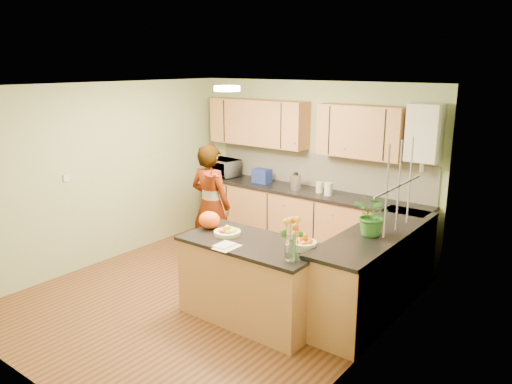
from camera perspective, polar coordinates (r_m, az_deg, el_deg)
The scene contains 28 objects.
floor at distance 6.23m, azimuth -4.83°, elevation -11.66°, with size 4.50×4.50×0.00m, color #552918.
ceiling at distance 5.60m, azimuth -5.38°, elevation 11.99°, with size 4.00×4.50×0.02m, color white.
wall_back at distance 7.55m, azimuth 6.47°, elevation 3.03°, with size 4.00×0.02×2.50m, color #9DAF7D.
wall_front at distance 4.47m, azimuth -24.98°, elevation -6.34°, with size 4.00×0.02×2.50m, color #9DAF7D.
wall_left at distance 7.25m, azimuth -16.87°, elevation 2.02°, with size 0.02×4.50×2.50m, color #9DAF7D.
wall_right at distance 4.73m, azimuth 13.21°, elevation -4.25°, with size 0.02×4.50×2.50m, color #9DAF7D.
back_counter at distance 7.45m, azimuth 5.77°, elevation -3.31°, with size 3.64×0.62×0.94m.
right_counter at distance 5.84m, azimuth 13.55°, elevation -8.76°, with size 0.62×2.24×0.94m.
splashback at distance 7.50m, azimuth 7.06°, elevation 2.54°, with size 3.60×0.02×0.52m, color white.
upper_cabinets at distance 7.41m, azimuth 4.75°, elevation 7.55°, with size 3.20×0.34×0.70m.
boiler at distance 6.60m, azimuth 18.72°, elevation 6.40°, with size 0.40×0.30×0.86m.
window_right at distance 5.18m, azimuth 16.07°, elevation 0.67°, with size 0.01×1.30×1.05m.
light_switch at distance 6.91m, azimuth -20.83°, elevation 1.51°, with size 0.02×0.09×0.09m, color silver.
ceiling_lamp at distance 5.82m, azimuth -3.33°, elevation 11.74°, with size 0.30×0.30×0.07m.
peninsula_island at distance 5.52m, azimuth -0.41°, elevation -10.02°, with size 1.56×0.80×0.89m.
fruit_dish at distance 5.54m, azimuth -3.29°, elevation -4.49°, with size 0.30×0.30×0.10m.
orange_bowl at distance 5.15m, azimuth 5.48°, elevation -5.78°, with size 0.27×0.27×0.16m.
flower_vase at distance 4.77m, azimuth 3.96°, elevation -4.13°, with size 0.26×0.26×0.48m.
orange_bag at distance 5.76m, azimuth -5.33°, elevation -3.20°, with size 0.27×0.23×0.20m, color #FF5515.
papers at distance 5.19m, azimuth -3.34°, elevation -6.28°, with size 0.20×0.27×0.01m, color silver.
violinist at distance 6.88m, azimuth -5.20°, elevation -1.51°, with size 0.62×0.41×1.70m, color #ECAD90.
violin at distance 6.47m, azimuth -5.31°, elevation 2.12°, with size 0.61×0.24×0.12m, color #4E1604, non-canonical shape.
microwave at distance 8.22m, azimuth -3.71°, elevation 2.82°, with size 0.51×0.34×0.28m, color silver.
blue_box at distance 7.74m, azimuth 0.68°, elevation 1.86°, with size 0.27×0.19×0.21m, color navy.
kettle at distance 7.35m, azimuth 4.57°, elevation 1.25°, with size 0.16×0.16×0.30m.
jar_cream at distance 7.19m, azimuth 7.28°, elevation 0.53°, with size 0.10×0.10×0.16m, color beige.
jar_white at distance 7.07m, azimuth 8.27°, elevation 0.35°, with size 0.12×0.12×0.18m, color silver.
potted_plant at distance 5.46m, azimuth 13.27°, elevation -2.60°, with size 0.41×0.36×0.46m, color #317928.
Camera 1 is at (3.78, -4.12, 2.74)m, focal length 35.00 mm.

